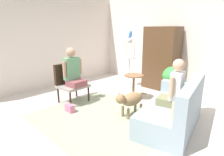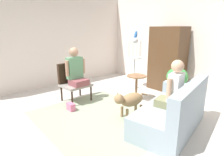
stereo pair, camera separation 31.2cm
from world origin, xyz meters
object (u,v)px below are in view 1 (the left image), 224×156
Objects in this scene: person_on_couch at (174,87)px; dog at (131,99)px; round_end_table at (134,83)px; parrot at (130,34)px; bird_cage_stand at (129,62)px; person_on_armchair at (73,70)px; armchair at (70,80)px; handbag at (70,108)px; armoire_cabinet at (161,58)px; potted_plant at (173,78)px; couch at (175,110)px.

person_on_couch is 0.99× the size of dog.
parrot is at bearing 134.96° from round_end_table.
dog is 2.10m from bird_cage_stand.
person_on_armchair is at bearing -165.60° from person_on_couch.
armchair reaches higher than handbag.
handbag is at bearing -83.33° from bird_cage_stand.
round_end_table is (1.07, 1.19, -0.12)m from armchair.
armoire_cabinet is at bearing 35.20° from parrot.
armchair is at bearing 144.79° from handbag.
person_on_armchair is at bearing 3.08° from armchair.
dog is 1.03× the size of potted_plant.
dog is 2.39m from parrot.
person_on_armchair is 1.06× the size of potted_plant.
parrot reaches higher than bird_cage_stand.
round_end_table is (-1.40, 0.55, 0.10)m from couch.
dog is at bearing -165.88° from person_on_couch.
round_end_table is 0.97m from dog.
armchair is 1.09× the size of dog.
armoire_cabinet is (-0.01, 1.30, 0.49)m from round_end_table.
person_on_armchair reaches higher than armchair.
armchair reaches higher than couch.
armchair is 0.82m from handbag.
couch is 0.46m from person_on_couch.
couch reaches higher than dog.
dog is at bearing -75.06° from armoire_cabinet.
parrot reaches higher than potted_plant.
person_on_couch is 0.94m from dog.
round_end_table is at bearing 158.51° from couch.
round_end_table is at bearing -44.38° from bird_cage_stand.
round_end_table is 0.35× the size of armoire_cabinet.
armoire_cabinet reaches higher than bird_cage_stand.
potted_plant is at bearing -1.56° from bird_cage_stand.
bird_cage_stand is at bearing 147.70° from person_on_couch.
potted_plant is at bearing 47.69° from armchair.
parrot is at bearing 147.48° from person_on_couch.
person_on_armchair is 0.92m from handbag.
person_on_armchair is 1.04× the size of dog.
handbag is at bearing -99.86° from armoire_cabinet.
couch is 1.01× the size of armoire_cabinet.
round_end_table is 0.76× the size of potted_plant.
person_on_armchair is at bearing -94.33° from parrot.
armchair is at bearing -131.88° from round_end_table.
armoire_cabinet is (0.76, 0.54, -0.69)m from parrot.
dog is 1.55m from potted_plant.
couch is 2.59m from bird_cage_stand.
person_on_armchair is (-2.32, -0.63, 0.49)m from couch.
couch is 1.22× the size of bird_cage_stand.
bird_cage_stand is at bearing -180.00° from parrot.
person_on_couch is 1.34× the size of round_end_table.
potted_plant is 3.89× the size of handbag.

